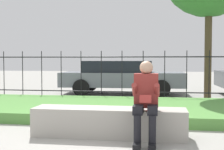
% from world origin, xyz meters
% --- Properties ---
extents(ground_plane, '(60.00, 60.00, 0.00)m').
position_xyz_m(ground_plane, '(0.00, 0.00, 0.00)').
color(ground_plane, '#9E9B93').
extents(stone_bench, '(2.59, 0.57, 0.49)m').
position_xyz_m(stone_bench, '(0.32, 0.00, 0.22)').
color(stone_bench, '#ADA89E').
rests_on(stone_bench, ground_plane).
extents(person_seated_reader, '(0.42, 0.73, 1.29)m').
position_xyz_m(person_seated_reader, '(0.95, -0.32, 0.71)').
color(person_seated_reader, black).
rests_on(person_seated_reader, ground_plane).
extents(grass_berm, '(10.48, 3.25, 0.22)m').
position_xyz_m(grass_berm, '(0.00, 2.33, 0.11)').
color(grass_berm, '#569342').
rests_on(grass_berm, ground_plane).
extents(iron_fence, '(8.48, 0.03, 1.59)m').
position_xyz_m(iron_fence, '(-0.00, 4.40, 0.83)').
color(iron_fence, black).
rests_on(iron_fence, ground_plane).
extents(car_parked_center, '(4.68, 2.08, 1.27)m').
position_xyz_m(car_parked_center, '(-0.29, 6.60, 0.69)').
color(car_parked_center, slate).
rests_on(car_parked_center, ground_plane).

